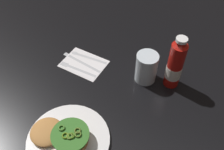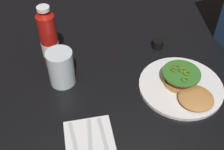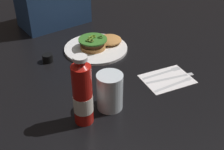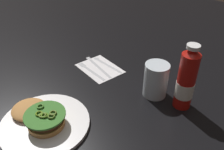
{
  "view_description": "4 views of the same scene",
  "coord_description": "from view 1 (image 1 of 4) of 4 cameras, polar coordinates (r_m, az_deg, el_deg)",
  "views": [
    {
      "loc": [
        -0.14,
        0.5,
        0.81
      ],
      "look_at": [
        0.07,
        -0.13,
        0.06
      ],
      "focal_mm": 40.84,
      "sensor_mm": 36.0,
      "label": 1
    },
    {
      "loc": [
        0.65,
        -0.32,
        0.72
      ],
      "look_at": [
        0.03,
        -0.06,
        0.05
      ],
      "focal_mm": 45.78,
      "sensor_mm": 36.0,
      "label": 2
    },
    {
      "loc": [
        -0.51,
        -0.84,
        0.65
      ],
      "look_at": [
        0.03,
        -0.11,
        0.05
      ],
      "focal_mm": 47.24,
      "sensor_mm": 36.0,
      "label": 3
    },
    {
      "loc": [
        -0.39,
        0.44,
        0.57
      ],
      "look_at": [
        0.07,
        -0.11,
        0.08
      ],
      "focal_mm": 38.5,
      "sensor_mm": 36.0,
      "label": 4
    }
  ],
  "objects": [
    {
      "name": "spoon_utensil",
      "position": [
        1.17,
        -6.42,
        4.38
      ],
      "size": [
        0.18,
        0.04,
        0.0
      ],
      "color": "silver",
      "rests_on": "napkin"
    },
    {
      "name": "fork_utensil",
      "position": [
        1.12,
        -8.36,
        1.62
      ],
      "size": [
        0.18,
        0.04,
        0.0
      ],
      "color": "silver",
      "rests_on": "napkin"
    },
    {
      "name": "dinner_plate",
      "position": [
        0.92,
        -9.72,
        -14.12
      ],
      "size": [
        0.29,
        0.29,
        0.01
      ],
      "primitive_type": "cylinder",
      "color": "white",
      "rests_on": "ground_plane"
    },
    {
      "name": "ketchup_bottle",
      "position": [
        1.01,
        13.93,
        2.13
      ],
      "size": [
        0.06,
        0.06,
        0.24
      ],
      "color": "#B31610",
      "rests_on": "ground_plane"
    },
    {
      "name": "ground_plane",
      "position": [
        0.96,
        1.35,
        -8.84
      ],
      "size": [
        3.0,
        3.0,
        0.0
      ],
      "primitive_type": "plane",
      "color": "black"
    },
    {
      "name": "butter_knife",
      "position": [
        1.15,
        -7.35,
        3.21
      ],
      "size": [
        0.2,
        0.07,
        0.0
      ],
      "color": "silver",
      "rests_on": "napkin"
    },
    {
      "name": "napkin",
      "position": [
        1.13,
        -6.33,
        2.56
      ],
      "size": [
        0.21,
        0.18,
        0.0
      ],
      "primitive_type": "cube",
      "rotation": [
        0.0,
        0.0,
        -0.2
      ],
      "color": "white",
      "rests_on": "ground_plane"
    },
    {
      "name": "water_glass",
      "position": [
        1.03,
        7.68,
        1.65
      ],
      "size": [
        0.09,
        0.09,
        0.13
      ],
      "primitive_type": "cylinder",
      "color": "silver",
      "rests_on": "ground_plane"
    },
    {
      "name": "burger_sandwich",
      "position": [
        0.9,
        -11.18,
        -13.1
      ],
      "size": [
        0.21,
        0.13,
        0.05
      ],
      "color": "#BB7D3F",
      "rests_on": "dinner_plate"
    }
  ]
}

